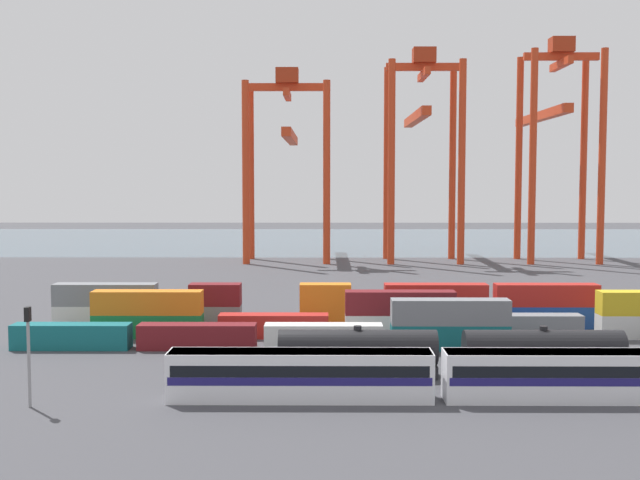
% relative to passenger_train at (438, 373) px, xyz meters
% --- Properties ---
extents(ground_plane, '(420.00, 420.00, 0.00)m').
position_rel_passenger_train_xyz_m(ground_plane, '(0.03, 63.69, -2.14)').
color(ground_plane, '#424247').
extents(harbour_water, '(400.00, 110.00, 0.01)m').
position_rel_passenger_train_xyz_m(harbour_water, '(0.03, 172.63, -2.14)').
color(harbour_water, '#475B6B').
rests_on(harbour_water, ground_plane).
extents(passenger_train, '(42.51, 3.14, 3.90)m').
position_rel_passenger_train_xyz_m(passenger_train, '(0.00, 0.00, 0.00)').
color(passenger_train, silver).
rests_on(passenger_train, ground_plane).
extents(signal_mast, '(0.36, 0.60, 7.73)m').
position_rel_passenger_train_xyz_m(signal_mast, '(-31.43, -2.16, 2.86)').
color(signal_mast, gray).
rests_on(signal_mast, ground_plane).
extents(shipping_container_0, '(12.10, 2.44, 2.60)m').
position_rel_passenger_train_xyz_m(shipping_container_0, '(-35.08, 18.91, -0.84)').
color(shipping_container_0, '#146066').
rests_on(shipping_container_0, ground_plane).
extents(shipping_container_1, '(12.10, 2.44, 2.60)m').
position_rel_passenger_train_xyz_m(shipping_container_1, '(-22.07, 18.91, -0.84)').
color(shipping_container_1, maroon).
rests_on(shipping_container_1, ground_plane).
extents(shipping_container_2, '(12.10, 2.44, 2.60)m').
position_rel_passenger_train_xyz_m(shipping_container_2, '(-9.07, 18.91, -0.84)').
color(shipping_container_2, silver).
rests_on(shipping_container_2, ground_plane).
extents(shipping_container_3, '(12.10, 2.44, 2.60)m').
position_rel_passenger_train_xyz_m(shipping_container_3, '(3.93, 18.91, -0.84)').
color(shipping_container_3, '#146066').
rests_on(shipping_container_3, ground_plane).
extents(shipping_container_4, '(12.10, 2.44, 2.60)m').
position_rel_passenger_train_xyz_m(shipping_container_4, '(3.93, 18.91, 1.76)').
color(shipping_container_4, slate).
rests_on(shipping_container_4, shipping_container_3).
extents(shipping_container_5, '(12.10, 2.44, 2.60)m').
position_rel_passenger_train_xyz_m(shipping_container_5, '(-28.57, 25.01, -0.84)').
color(shipping_container_5, '#197538').
rests_on(shipping_container_5, ground_plane).
extents(shipping_container_6, '(12.10, 2.44, 2.60)m').
position_rel_passenger_train_xyz_m(shipping_container_6, '(-28.57, 25.01, 1.76)').
color(shipping_container_6, orange).
rests_on(shipping_container_6, shipping_container_5).
extents(shipping_container_7, '(12.10, 2.44, 2.60)m').
position_rel_passenger_train_xyz_m(shipping_container_7, '(-14.60, 25.01, -0.84)').
color(shipping_container_7, '#AD211C').
rests_on(shipping_container_7, ground_plane).
extents(shipping_container_8, '(12.10, 2.44, 2.60)m').
position_rel_passenger_train_xyz_m(shipping_container_8, '(-0.64, 25.01, -0.84)').
color(shipping_container_8, silver).
rests_on(shipping_container_8, ground_plane).
extents(shipping_container_9, '(12.10, 2.44, 2.60)m').
position_rel_passenger_train_xyz_m(shipping_container_9, '(-0.64, 25.01, 1.76)').
color(shipping_container_9, maroon).
rests_on(shipping_container_9, shipping_container_8).
extents(shipping_container_10, '(12.10, 2.44, 2.60)m').
position_rel_passenger_train_xyz_m(shipping_container_10, '(13.32, 25.01, -0.84)').
color(shipping_container_10, slate).
rests_on(shipping_container_10, ground_plane).
extents(shipping_container_13, '(12.10, 2.44, 2.60)m').
position_rel_passenger_train_xyz_m(shipping_container_13, '(-34.95, 31.11, -0.84)').
color(shipping_container_13, silver).
rests_on(shipping_container_13, ground_plane).
extents(shipping_container_14, '(12.10, 2.44, 2.60)m').
position_rel_passenger_train_xyz_m(shipping_container_14, '(-34.95, 31.11, 1.76)').
color(shipping_container_14, slate).
rests_on(shipping_container_14, shipping_container_13).
extents(shipping_container_15, '(6.04, 2.44, 2.60)m').
position_rel_passenger_train_xyz_m(shipping_container_15, '(-21.91, 31.11, -0.84)').
color(shipping_container_15, slate).
rests_on(shipping_container_15, ground_plane).
extents(shipping_container_16, '(6.04, 2.44, 2.60)m').
position_rel_passenger_train_xyz_m(shipping_container_16, '(-21.91, 31.11, 1.76)').
color(shipping_container_16, maroon).
rests_on(shipping_container_16, shipping_container_15).
extents(shipping_container_17, '(6.04, 2.44, 2.60)m').
position_rel_passenger_train_xyz_m(shipping_container_17, '(-8.88, 31.11, -0.84)').
color(shipping_container_17, orange).
rests_on(shipping_container_17, ground_plane).
extents(shipping_container_18, '(6.04, 2.44, 2.60)m').
position_rel_passenger_train_xyz_m(shipping_container_18, '(-8.88, 31.11, 1.76)').
color(shipping_container_18, orange).
rests_on(shipping_container_18, shipping_container_17).
extents(shipping_container_19, '(12.10, 2.44, 2.60)m').
position_rel_passenger_train_xyz_m(shipping_container_19, '(4.15, 31.11, -0.84)').
color(shipping_container_19, '#AD211C').
rests_on(shipping_container_19, ground_plane).
extents(shipping_container_20, '(12.10, 2.44, 2.60)m').
position_rel_passenger_train_xyz_m(shipping_container_20, '(4.15, 31.11, 1.76)').
color(shipping_container_20, '#AD211C').
rests_on(shipping_container_20, shipping_container_19).
extents(shipping_container_21, '(12.10, 2.44, 2.60)m').
position_rel_passenger_train_xyz_m(shipping_container_21, '(17.19, 31.11, -0.84)').
color(shipping_container_21, '#1C4299').
rests_on(shipping_container_21, ground_plane).
extents(shipping_container_22, '(12.10, 2.44, 2.60)m').
position_rel_passenger_train_xyz_m(shipping_container_22, '(17.19, 31.11, 1.76)').
color(shipping_container_22, '#AD211C').
rests_on(shipping_container_22, shipping_container_21).
extents(gantry_crane_west, '(18.55, 41.07, 41.55)m').
position_rel_passenger_train_xyz_m(gantry_crane_west, '(-17.10, 112.88, 22.96)').
color(gantry_crane_west, red).
rests_on(gantry_crane_west, ground_plane).
extents(gantry_crane_central, '(16.24, 38.53, 45.80)m').
position_rel_passenger_train_xyz_m(gantry_crane_central, '(12.18, 112.17, 25.53)').
color(gantry_crane_central, red).
rests_on(gantry_crane_central, ground_plane).
extents(gantry_crane_east, '(16.01, 42.17, 47.97)m').
position_rel_passenger_train_xyz_m(gantry_crane_east, '(41.45, 112.71, 26.57)').
color(gantry_crane_east, red).
rests_on(gantry_crane_east, ground_plane).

